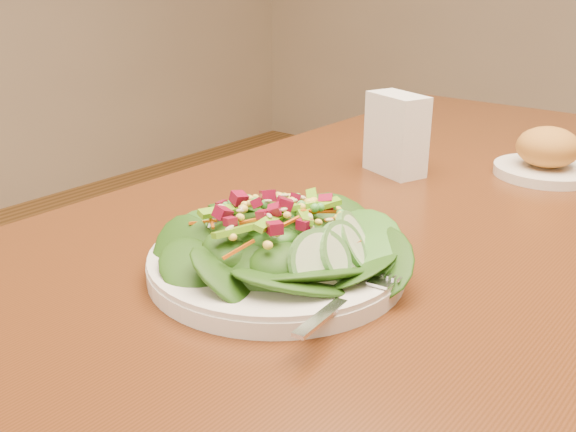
# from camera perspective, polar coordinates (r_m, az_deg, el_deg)

# --- Properties ---
(dining_table) EXTENTS (0.90, 1.40, 0.75)m
(dining_table) POSITION_cam_1_polar(r_m,az_deg,el_deg) (0.98, 16.30, -4.60)
(dining_table) COLOR #502510
(dining_table) RESTS_ON ground_plane
(salad_plate) EXTENTS (0.28, 0.28, 0.08)m
(salad_plate) POSITION_cam_1_polar(r_m,az_deg,el_deg) (0.68, -0.43, -3.00)
(salad_plate) COLOR silver
(salad_plate) RESTS_ON dining_table
(bread_plate) EXTENTS (0.16, 0.16, 0.08)m
(bread_plate) POSITION_cam_1_polar(r_m,az_deg,el_deg) (1.09, 22.01, 4.95)
(bread_plate) COLOR silver
(bread_plate) RESTS_ON dining_table
(napkin_holder) EXTENTS (0.11, 0.08, 0.13)m
(napkin_holder) POSITION_cam_1_polar(r_m,az_deg,el_deg) (1.04, 9.61, 7.37)
(napkin_holder) COLOR white
(napkin_holder) RESTS_ON dining_table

